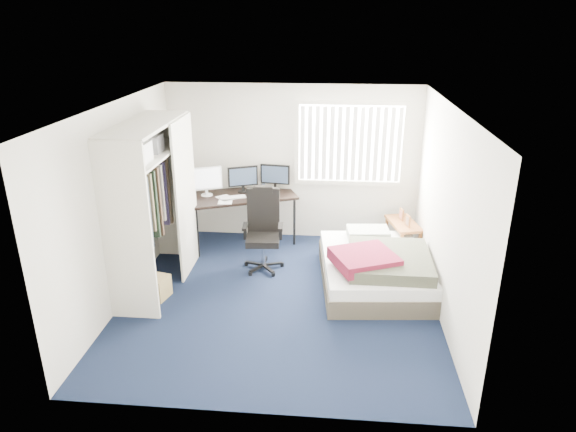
% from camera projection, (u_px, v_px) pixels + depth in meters
% --- Properties ---
extents(ground, '(4.20, 4.20, 0.00)m').
position_uv_depth(ground, '(279.00, 298.00, 6.72)').
color(ground, black).
rests_on(ground, ground).
extents(room_shell, '(4.20, 4.20, 4.20)m').
position_uv_depth(room_shell, '(279.00, 189.00, 6.17)').
color(room_shell, silver).
rests_on(room_shell, ground).
extents(window_assembly, '(1.72, 0.09, 1.32)m').
position_uv_depth(window_assembly, '(350.00, 144.00, 7.96)').
color(window_assembly, white).
rests_on(window_assembly, ground).
extents(closet, '(0.64, 1.84, 2.22)m').
position_uv_depth(closet, '(152.00, 190.00, 6.62)').
color(closet, beige).
rests_on(closet, ground).
extents(desk, '(1.83, 1.35, 1.28)m').
position_uv_depth(desk, '(242.00, 193.00, 8.11)').
color(desk, black).
rests_on(desk, ground).
extents(office_chair, '(0.60, 0.60, 1.20)m').
position_uv_depth(office_chair, '(263.00, 238.00, 7.42)').
color(office_chair, black).
rests_on(office_chair, ground).
extents(footstool, '(0.37, 0.34, 0.25)m').
position_uv_depth(footstool, '(271.00, 230.00, 8.40)').
color(footstool, white).
rests_on(footstool, ground).
extents(nightstand, '(0.54, 0.80, 0.69)m').
position_uv_depth(nightstand, '(403.00, 226.00, 7.87)').
color(nightstand, brown).
rests_on(nightstand, ground).
extents(bed, '(1.56, 1.98, 0.62)m').
position_uv_depth(bed, '(375.00, 267.00, 6.96)').
color(bed, '#463F32').
rests_on(bed, ground).
extents(pine_box, '(0.45, 0.38, 0.29)m').
position_uv_depth(pine_box, '(153.00, 286.00, 6.72)').
color(pine_box, '#9D894E').
rests_on(pine_box, ground).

